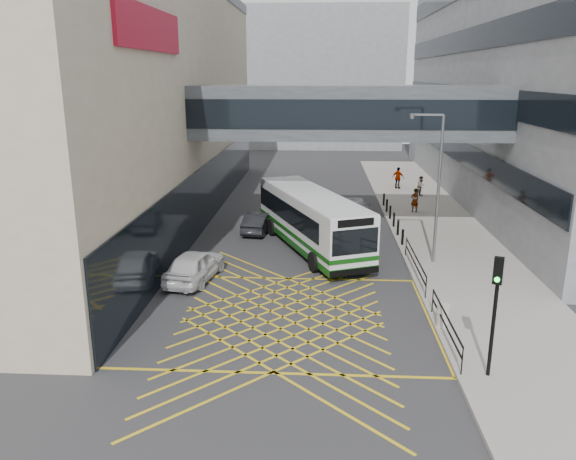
% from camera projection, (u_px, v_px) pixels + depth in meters
% --- Properties ---
extents(ground, '(120.00, 120.00, 0.00)m').
position_uv_depth(ground, '(282.00, 317.00, 23.04)').
color(ground, '#333335').
extents(building_whsmith, '(24.17, 42.00, 16.00)m').
position_uv_depth(building_whsmith, '(28.00, 99.00, 37.26)').
color(building_whsmith, '#BCAD92').
rests_on(building_whsmith, ground).
extents(building_far, '(28.00, 16.00, 18.00)m').
position_uv_depth(building_far, '(296.00, 78.00, 78.43)').
color(building_far, gray).
rests_on(building_far, ground).
extents(skybridge, '(20.00, 4.10, 3.00)m').
position_uv_depth(skybridge, '(348.00, 112.00, 32.40)').
color(skybridge, '#44494E').
rests_on(skybridge, ground).
extents(pavement, '(6.00, 54.00, 0.16)m').
position_uv_depth(pavement, '(434.00, 224.00, 36.95)').
color(pavement, gray).
rests_on(pavement, ground).
extents(box_junction, '(12.00, 9.00, 0.01)m').
position_uv_depth(box_junction, '(282.00, 317.00, 23.04)').
color(box_junction, gold).
rests_on(box_junction, ground).
extents(bus, '(6.78, 11.57, 3.21)m').
position_uv_depth(bus, '(310.00, 219.00, 31.75)').
color(bus, silver).
rests_on(bus, ground).
extents(car_white, '(2.80, 5.12, 1.54)m').
position_uv_depth(car_white, '(195.00, 265.00, 26.93)').
color(car_white, silver).
rests_on(car_white, ground).
extents(car_dark, '(2.17, 4.31, 1.29)m').
position_uv_depth(car_dark, '(259.00, 222.00, 35.27)').
color(car_dark, black).
rests_on(car_dark, ground).
extents(car_silver, '(2.35, 4.29, 1.26)m').
position_uv_depth(car_silver, '(354.00, 205.00, 39.90)').
color(car_silver, gray).
rests_on(car_silver, ground).
extents(traffic_light, '(0.34, 0.49, 4.11)m').
position_uv_depth(traffic_light, '(495.00, 300.00, 17.48)').
color(traffic_light, black).
rests_on(traffic_light, pavement).
extents(street_lamp, '(1.73, 0.37, 7.60)m').
position_uv_depth(street_lamp, '(435.00, 180.00, 28.18)').
color(street_lamp, slate).
rests_on(street_lamp, pavement).
extents(litter_bin, '(0.50, 0.50, 0.87)m').
position_uv_depth(litter_bin, '(443.00, 315.00, 21.76)').
color(litter_bin, '#ADA89E').
rests_on(litter_bin, pavement).
extents(kerb_railings, '(0.05, 12.54, 1.00)m').
position_uv_depth(kerb_railings, '(427.00, 284.00, 24.17)').
color(kerb_railings, black).
rests_on(kerb_railings, pavement).
extents(bollards, '(0.14, 10.14, 0.90)m').
position_uv_depth(bollards, '(392.00, 216.00, 36.96)').
color(bollards, black).
rests_on(bollards, pavement).
extents(pedestrian_a, '(0.81, 0.71, 1.70)m').
position_uv_depth(pedestrian_a, '(415.00, 200.00, 39.64)').
color(pedestrian_a, gray).
rests_on(pedestrian_a, pavement).
extents(pedestrian_b, '(0.88, 0.86, 1.59)m').
position_uv_depth(pedestrian_b, '(421.00, 186.00, 44.93)').
color(pedestrian_b, gray).
rests_on(pedestrian_b, pavement).
extents(pedestrian_c, '(1.20, 0.98, 1.83)m').
position_uv_depth(pedestrian_c, '(398.00, 178.00, 47.75)').
color(pedestrian_c, gray).
rests_on(pedestrian_c, pavement).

